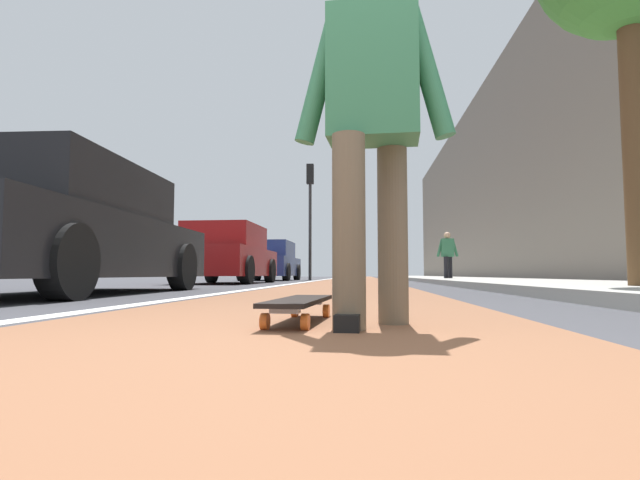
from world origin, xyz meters
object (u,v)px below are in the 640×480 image
Objects in this scene: parked_car_mid at (227,255)px; pedestrian_distant at (448,253)px; skateboard at (299,303)px; traffic_light at (310,200)px; parked_car_near at (64,232)px; skater_person at (372,116)px; parked_car_far at (271,262)px.

parked_car_mid is 6.99m from pedestrian_distant.
traffic_light is (16.85, 1.80, 3.10)m from skateboard.
parked_car_mid is at bearing 17.82° from skateboard.
traffic_light is (6.98, -1.38, 2.48)m from parked_car_mid.
parked_car_near reaches higher than parked_car_mid.
skateboard is at bearing 66.71° from skater_person.
skater_person reaches higher than parked_car_mid.
pedestrian_distant is (10.18, -6.12, 0.17)m from parked_car_near.
parked_car_near is (3.04, 3.16, 0.63)m from skateboard.
parked_car_mid is (9.87, 3.17, 0.62)m from skateboard.
skater_person is at bearing 168.96° from pedestrian_distant.
skater_person reaches higher than parked_car_near.
parked_car_far is 0.87× the size of traffic_light.
parked_car_mid is at bearing 118.66° from pedestrian_distant.
traffic_light is at bearing -5.65° from parked_car_near.
skateboard is at bearing -173.91° from traffic_light.
pedestrian_distant is at bearing -113.57° from parked_car_far.
parked_car_mid reaches higher than skateboard.
parked_car_near is 12.86m from parked_car_far.
parked_car_mid is 0.88× the size of traffic_light.
parked_car_near is 1.13× the size of parked_car_mid.
pedestrian_distant is (-2.69, -6.16, 0.19)m from parked_car_far.
parked_car_near reaches higher than skateboard.
traffic_light reaches higher than skateboard.
traffic_light is at bearing 6.09° from skateboard.
traffic_light is (13.81, -1.36, 2.47)m from parked_car_near.
skater_person is at bearing -113.29° from skateboard.
traffic_light reaches higher than skater_person.
skateboard is 0.54× the size of pedestrian_distant.
parked_car_far is (6.04, 0.03, -0.01)m from parked_car_mid.
skater_person is at bearing -172.82° from traffic_light.
skateboard is at bearing 167.40° from pedestrian_distant.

